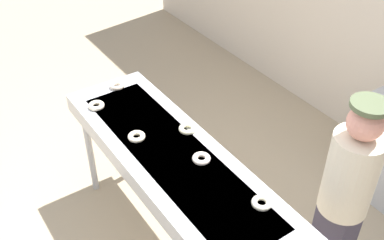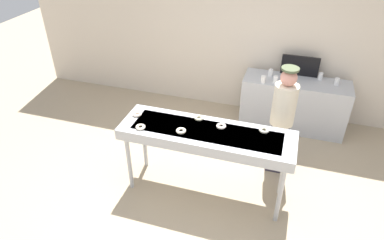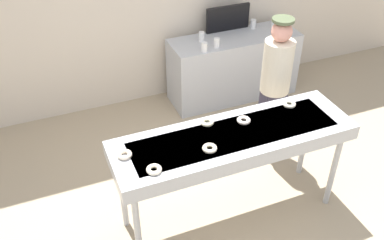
# 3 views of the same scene
# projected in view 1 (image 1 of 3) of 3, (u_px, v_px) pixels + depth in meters

# --- Properties ---
(fryer_conveyor) EXTENTS (2.13, 0.64, 0.98)m
(fryer_conveyor) POSITION_uv_depth(u_px,v_px,m) (174.00, 164.00, 3.07)
(fryer_conveyor) COLOR #B7BABF
(fryer_conveyor) RESTS_ON ground
(sugar_donut_0) EXTENTS (0.13, 0.13, 0.04)m
(sugar_donut_0) POSITION_uv_depth(u_px,v_px,m) (96.00, 106.00, 3.44)
(sugar_donut_0) COLOR #F8E7C8
(sugar_donut_0) RESTS_ON fryer_conveyor
(sugar_donut_1) EXTENTS (0.13, 0.13, 0.04)m
(sugar_donut_1) POSITION_uv_depth(u_px,v_px,m) (187.00, 129.00, 3.21)
(sugar_donut_1) COLOR #F9F1C2
(sugar_donut_1) RESTS_ON fryer_conveyor
(sugar_donut_2) EXTENTS (0.17, 0.17, 0.04)m
(sugar_donut_2) POSITION_uv_depth(u_px,v_px,m) (201.00, 159.00, 2.96)
(sugar_donut_2) COLOR #F4E2CF
(sugar_donut_2) RESTS_ON fryer_conveyor
(sugar_donut_3) EXTENTS (0.12, 0.12, 0.04)m
(sugar_donut_3) POSITION_uv_depth(u_px,v_px,m) (117.00, 85.00, 3.66)
(sugar_donut_3) COLOR #F7E0C4
(sugar_donut_3) RESTS_ON fryer_conveyor
(sugar_donut_4) EXTENTS (0.13, 0.13, 0.04)m
(sugar_donut_4) POSITION_uv_depth(u_px,v_px,m) (262.00, 203.00, 2.66)
(sugar_donut_4) COLOR #EBE4C6
(sugar_donut_4) RESTS_ON fryer_conveyor
(sugar_donut_5) EXTENTS (0.15, 0.15, 0.04)m
(sugar_donut_5) POSITION_uv_depth(u_px,v_px,m) (137.00, 137.00, 3.14)
(sugar_donut_5) COLOR #FAEBC6
(sugar_donut_5) RESTS_ON fryer_conveyor
(worker_baker) EXTENTS (0.31, 0.31, 1.60)m
(worker_baker) POSITION_uv_depth(u_px,v_px,m) (344.00, 197.00, 2.84)
(worker_baker) COLOR #373344
(worker_baker) RESTS_ON ground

